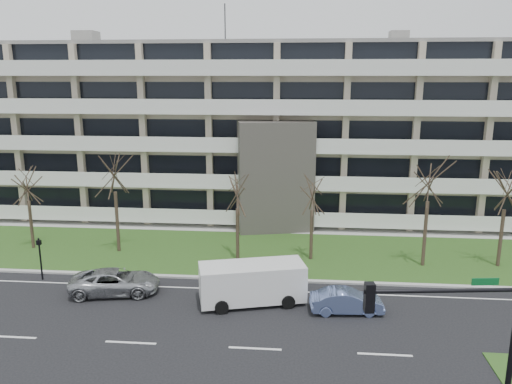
# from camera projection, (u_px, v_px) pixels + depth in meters

# --- Properties ---
(ground) EXTENTS (160.00, 160.00, 0.00)m
(ground) POSITION_uv_depth(u_px,v_px,m) (255.00, 349.00, 23.43)
(ground) COLOR black
(ground) RESTS_ON ground
(grass_verge) EXTENTS (90.00, 10.00, 0.06)m
(grass_verge) POSITION_uv_depth(u_px,v_px,m) (271.00, 253.00, 36.03)
(grass_verge) COLOR #304D19
(grass_verge) RESTS_ON ground
(curb) EXTENTS (90.00, 0.35, 0.12)m
(curb) POSITION_uv_depth(u_px,v_px,m) (267.00, 280.00, 31.17)
(curb) COLOR #B2B2AD
(curb) RESTS_ON ground
(sidewalk) EXTENTS (90.00, 2.00, 0.08)m
(sidewalk) POSITION_uv_depth(u_px,v_px,m) (275.00, 230.00, 41.36)
(sidewalk) COLOR #B2B2AD
(sidewalk) RESTS_ON ground
(lane_edge_line) EXTENTS (90.00, 0.12, 0.01)m
(lane_edge_line) POSITION_uv_depth(u_px,v_px,m) (265.00, 291.00, 29.73)
(lane_edge_line) COLOR white
(lane_edge_line) RESTS_ON ground
(apartment_building) EXTENTS (60.50, 15.10, 18.75)m
(apartment_building) POSITION_uv_depth(u_px,v_px,m) (279.00, 130.00, 46.24)
(apartment_building) COLOR beige
(apartment_building) RESTS_ON ground
(silver_pickup) EXTENTS (5.46, 3.21, 1.43)m
(silver_pickup) POSITION_uv_depth(u_px,v_px,m) (115.00, 282.00, 29.25)
(silver_pickup) COLOR #A4A6AB
(silver_pickup) RESTS_ON ground
(blue_sedan) EXTENTS (4.01, 1.67, 1.29)m
(blue_sedan) POSITION_uv_depth(u_px,v_px,m) (346.00, 301.00, 26.89)
(blue_sedan) COLOR #6B7FB9
(blue_sedan) RESTS_ON ground
(white_van) EXTENTS (6.21, 3.60, 2.27)m
(white_van) POSITION_uv_depth(u_px,v_px,m) (253.00, 280.00, 27.91)
(white_van) COLOR white
(white_van) RESTS_ON ground
(traffic_signal) EXTENTS (5.28, 0.95, 6.15)m
(traffic_signal) POSITION_uv_depth(u_px,v_px,m) (462.00, 339.00, 16.54)
(traffic_signal) COLOR black
(traffic_signal) RESTS_ON ground
(pedestrian_signal) EXTENTS (0.28, 0.23, 2.72)m
(pedestrian_signal) POSITION_uv_depth(u_px,v_px,m) (40.00, 253.00, 30.97)
(pedestrian_signal) COLOR black
(pedestrian_signal) RESTS_ON ground
(tree_1) EXTENTS (3.24, 3.24, 6.48)m
(tree_1) POSITION_uv_depth(u_px,v_px,m) (27.00, 182.00, 35.86)
(tree_1) COLOR #382B21
(tree_1) RESTS_ON ground
(tree_2) EXTENTS (3.99, 3.99, 7.98)m
(tree_2) POSITION_uv_depth(u_px,v_px,m) (114.00, 168.00, 34.94)
(tree_2) COLOR #382B21
(tree_2) RESTS_ON ground
(tree_3) EXTENTS (3.27, 3.27, 6.55)m
(tree_3) POSITION_uv_depth(u_px,v_px,m) (237.00, 188.00, 33.60)
(tree_3) COLOR #382B21
(tree_3) RESTS_ON ground
(tree_4) EXTENTS (3.19, 3.19, 6.38)m
(tree_4) POSITION_uv_depth(u_px,v_px,m) (313.00, 190.00, 33.64)
(tree_4) COLOR #382B21
(tree_4) RESTS_ON ground
(tree_5) EXTENTS (4.00, 4.00, 8.00)m
(tree_5) POSITION_uv_depth(u_px,v_px,m) (430.00, 175.00, 32.17)
(tree_5) COLOR #382B21
(tree_5) RESTS_ON ground
(tree_6) EXTENTS (3.54, 3.54, 7.08)m
(tree_6) POSITION_uv_depth(u_px,v_px,m) (507.00, 187.00, 32.21)
(tree_6) COLOR #382B21
(tree_6) RESTS_ON ground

